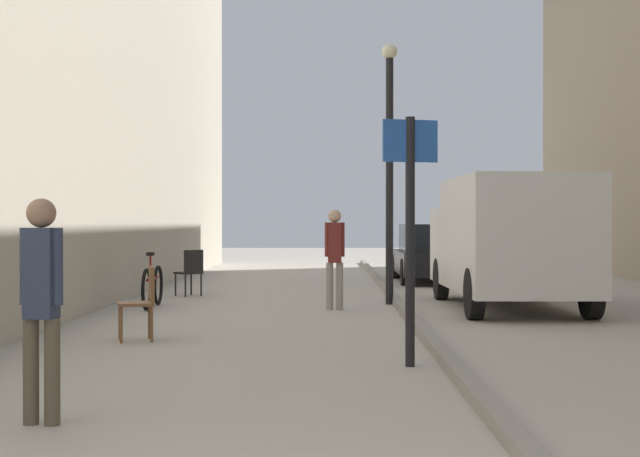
% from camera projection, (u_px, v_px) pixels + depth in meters
% --- Properties ---
extents(ground_plane, '(80.00, 80.00, 0.00)m').
position_uv_depth(ground_plane, '(307.00, 317.00, 14.97)').
color(ground_plane, '#A8A093').
extents(kerb_strip, '(0.16, 40.00, 0.12)m').
position_uv_depth(kerb_strip, '(408.00, 314.00, 14.96)').
color(kerb_strip, gray).
rests_on(kerb_strip, ground_plane).
extents(pedestrian_main_foreground, '(0.33, 0.22, 1.68)m').
position_uv_depth(pedestrian_main_foreground, '(41.00, 294.00, 7.05)').
color(pedestrian_main_foreground, brown).
rests_on(pedestrian_main_foreground, ground_plane).
extents(pedestrian_mid_block, '(0.34, 0.22, 1.72)m').
position_uv_depth(pedestrian_mid_block, '(335.00, 252.00, 16.26)').
color(pedestrian_mid_block, gray).
rests_on(pedestrian_mid_block, ground_plane).
extents(delivery_van, '(2.10, 5.45, 2.25)m').
position_uv_depth(delivery_van, '(508.00, 238.00, 16.50)').
color(delivery_van, silver).
rests_on(delivery_van, ground_plane).
extents(parked_car, '(1.86, 4.21, 1.45)m').
position_uv_depth(parked_car, '(433.00, 254.00, 23.89)').
color(parked_car, black).
rests_on(parked_car, ground_plane).
extents(street_sign_post, '(0.59, 0.19, 2.60)m').
position_uv_depth(street_sign_post, '(410.00, 218.00, 9.89)').
color(street_sign_post, black).
rests_on(street_sign_post, ground_plane).
extents(lamp_post, '(0.28, 0.28, 4.76)m').
position_uv_depth(lamp_post, '(390.00, 155.00, 17.35)').
color(lamp_post, black).
rests_on(lamp_post, ground_plane).
extents(bicycle_leaning, '(0.10, 1.77, 0.98)m').
position_uv_depth(bicycle_leaning, '(152.00, 286.00, 16.68)').
color(bicycle_leaning, black).
rests_on(bicycle_leaning, ground_plane).
extents(cafe_chair_near_window, '(0.62, 0.62, 0.94)m').
position_uv_depth(cafe_chair_near_window, '(191.00, 269.00, 19.27)').
color(cafe_chair_near_window, black).
rests_on(cafe_chair_near_window, ground_plane).
extents(cafe_chair_by_doorway, '(0.54, 0.54, 0.94)m').
position_uv_depth(cafe_chair_by_doorway, '(143.00, 298.00, 12.04)').
color(cafe_chair_by_doorway, brown).
rests_on(cafe_chair_by_doorway, ground_plane).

